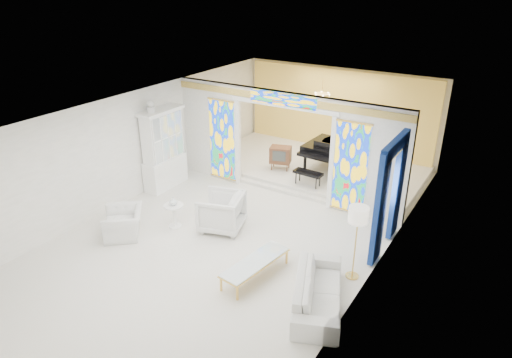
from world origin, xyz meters
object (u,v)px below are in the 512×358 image
Objects in this scene: armchair_right at (221,212)px; coffee_table at (255,263)px; grand_piano at (336,148)px; china_cabinet at (164,150)px; armchair_left at (124,223)px; tv_console at (280,155)px; sofa at (318,291)px.

armchair_right is 0.58× the size of coffee_table.
armchair_right is 0.39× the size of grand_piano.
china_cabinet is 5.33m from coffee_table.
china_cabinet is 2.61× the size of armchair_right.
china_cabinet is at bearing 159.96° from armchair_left.
armchair_left is 3.64m from coffee_table.
tv_console is at bearing 113.68° from coffee_table.
coffee_table is 5.47m from tv_console.
grand_piano is at bearing 149.81° from armchair_right.
armchair_right is 2.18m from coffee_table.
sofa reaches higher than coffee_table.
coffee_table is (4.68, -2.42, -0.81)m from china_cabinet.
china_cabinet reaches higher than armchair_left.
armchair_right is at bearing 45.37° from sofa.
tv_console reaches higher than armchair_left.
grand_piano reaches higher than coffee_table.
sofa is (5.12, 0.14, -0.01)m from armchair_left.
china_cabinet is 3.62m from tv_console.
china_cabinet is 1.02× the size of grand_piano.
china_cabinet is 1.52× the size of coffee_table.
china_cabinet is 1.24× the size of sofa.
china_cabinet is 2.66× the size of armchair_left.
tv_console is (-0.41, 3.74, 0.19)m from armchair_right.
armchair_left is at bearing -122.51° from tv_console.
tv_console is at bearing 168.89° from armchair_right.
armchair_right is at bearing -100.96° from tv_console.
china_cabinet is 2.99m from armchair_left.
armchair_left is 2.39m from armchair_right.
coffee_table is 0.67× the size of grand_piano.
grand_piano reaches higher than sofa.
china_cabinet reaches higher than sofa.
grand_piano is (-0.73, 5.89, 0.54)m from coffee_table.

